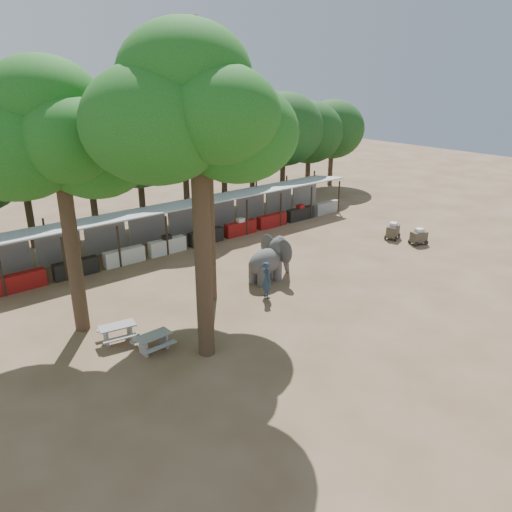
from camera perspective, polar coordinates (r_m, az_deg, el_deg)
ground at (r=22.32m, az=10.32°, el=-7.73°), size 100.00×100.00×0.00m
vendor_stalls at (r=31.75m, az=-8.85°, el=3.34°), size 28.00×2.99×2.80m
yard_tree_left at (r=20.62m, az=-22.39°, el=12.81°), size 7.10×6.90×11.02m
yard_tree_center at (r=17.26m, az=-7.48°, el=16.26°), size 7.10×6.90×12.04m
yard_tree_back at (r=22.29m, az=-6.42°, el=15.53°), size 7.10×6.90×11.36m
backdrop_trees at (r=35.25m, az=-13.70°, el=11.95°), size 46.46×5.95×8.33m
elephant at (r=26.07m, az=1.62°, el=-0.40°), size 2.98×2.26×2.25m
handler at (r=24.10m, az=1.25°, el=-2.74°), size 0.60×0.76×1.84m
picnic_table_near at (r=20.30m, az=-11.65°, el=-9.41°), size 1.44×1.31×0.70m
picnic_table_far at (r=21.27m, az=-15.54°, el=-8.24°), size 1.66×1.54×0.72m
cart_front at (r=33.25m, az=18.10°, el=2.14°), size 1.23×0.98×1.05m
cart_back at (r=33.85m, az=15.38°, el=2.80°), size 1.31×1.06×1.11m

